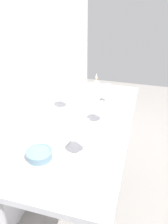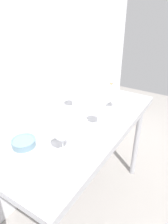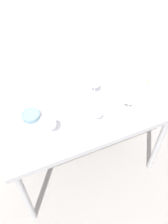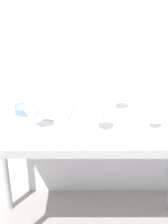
# 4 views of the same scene
# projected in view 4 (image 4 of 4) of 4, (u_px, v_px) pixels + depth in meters

# --- Properties ---
(back_wall) EXTENTS (3.80, 0.04, 2.60)m
(back_wall) POSITION_uv_depth(u_px,v_px,m) (91.00, 38.00, 2.03)
(back_wall) COLOR silver
(back_wall) RESTS_ON ground_plane
(steel_counter) EXTENTS (1.40, 0.65, 0.90)m
(steel_counter) POSITION_uv_depth(u_px,v_px,m) (92.00, 137.00, 1.78)
(steel_counter) COLOR #A6A6AB
(steel_counter) RESTS_ON ground_plane
(wine_glass_near_left) EXTENTS (0.10, 0.10, 0.18)m
(wine_glass_near_left) POSITION_uv_depth(u_px,v_px,m) (33.00, 109.00, 1.60)
(wine_glass_near_left) COLOR white
(wine_glass_near_left) RESTS_ON steel_counter
(wine_glass_near_right) EXTENTS (0.08, 0.08, 0.17)m
(wine_glass_near_right) POSITION_uv_depth(u_px,v_px,m) (150.00, 110.00, 1.59)
(wine_glass_near_right) COLOR white
(wine_glass_near_right) RESTS_ON steel_counter
(wine_glass_far_right) EXTENTS (0.09, 0.09, 0.18)m
(wine_glass_far_right) POSITION_uv_depth(u_px,v_px,m) (115.00, 91.00, 1.83)
(wine_glass_far_right) COLOR white
(wine_glass_far_right) RESTS_ON steel_counter
(wine_glass_near_center) EXTENTS (0.09, 0.09, 0.16)m
(wine_glass_near_center) POSITION_uv_depth(u_px,v_px,m) (98.00, 113.00, 1.58)
(wine_glass_near_center) COLOR white
(wine_glass_near_center) RESTS_ON steel_counter
(open_notebook) EXTENTS (0.41, 0.32, 0.01)m
(open_notebook) POSITION_uv_depth(u_px,v_px,m) (73.00, 113.00, 1.84)
(open_notebook) COLOR white
(open_notebook) RESTS_ON steel_counter
(tasting_sheet_upper) EXTENTS (0.18, 0.24, 0.00)m
(tasting_sheet_upper) POSITION_uv_depth(u_px,v_px,m) (154.00, 116.00, 1.80)
(tasting_sheet_upper) COLOR white
(tasting_sheet_upper) RESTS_ON steel_counter
(tasting_bowl) EXTENTS (0.15, 0.15, 0.05)m
(tasting_bowl) POSITION_uv_depth(u_px,v_px,m) (25.00, 109.00, 1.83)
(tasting_bowl) COLOR beige
(tasting_bowl) RESTS_ON steel_counter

